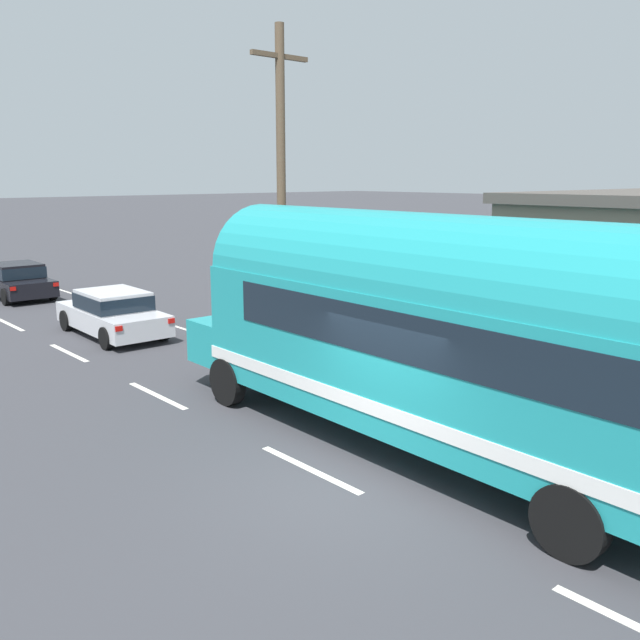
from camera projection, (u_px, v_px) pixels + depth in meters
The scene contains 6 objects.
ground_plane at pixel (351, 489), 10.35m from camera, with size 300.00×300.00×0.00m, color #38383D.
lane_markings at pixel (135, 329), 21.18m from camera, with size 3.98×80.00×0.01m.
utility_pole at pixel (281, 187), 17.86m from camera, with size 1.80×0.24×8.50m.
painted_bus at pixel (450, 328), 10.89m from camera, with size 2.77×12.26×4.12m.
car_lead at pixel (113, 311), 20.16m from camera, with size 2.04×4.54×1.37m.
car_second at pixel (17, 279), 26.49m from camera, with size 2.00×4.41×1.37m.
Camera 1 is at (-6.75, -6.81, 4.71)m, focal length 37.85 mm.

